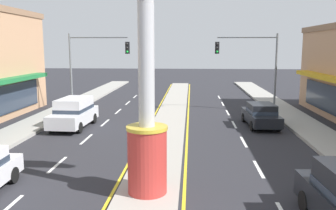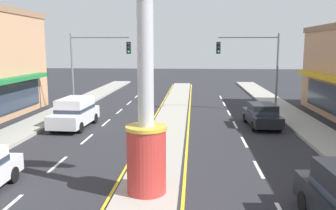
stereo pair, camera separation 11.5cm
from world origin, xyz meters
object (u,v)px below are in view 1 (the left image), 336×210
object	(u,v)px
district_sign	(146,83)
traffic_light_left_side	(92,59)
traffic_light_right_side	(254,59)
sedan_far_right_lane	(261,115)
suv_mid_left_lane	(74,112)

from	to	relation	value
district_sign	traffic_light_left_side	distance (m)	17.23
traffic_light_left_side	traffic_light_right_side	bearing A→B (deg)	2.60
traffic_light_right_side	sedan_far_right_lane	bearing A→B (deg)	-93.11
district_sign	sedan_far_right_lane	world-z (taller)	district_sign
sedan_far_right_lane	suv_mid_left_lane	distance (m)	12.15
traffic_light_right_side	suv_mid_left_lane	xyz separation A→B (m)	(-12.38, -6.26, -3.26)
traffic_light_left_side	traffic_light_right_side	xyz separation A→B (m)	(12.67, 0.58, 0.00)
district_sign	traffic_light_right_side	distance (m)	17.77
suv_mid_left_lane	district_sign	bearing A→B (deg)	-59.67
district_sign	traffic_light_left_side	world-z (taller)	district_sign
suv_mid_left_lane	traffic_light_right_side	bearing A→B (deg)	26.83
traffic_light_left_side	suv_mid_left_lane	xyz separation A→B (m)	(0.29, -5.69, -3.26)
sedan_far_right_lane	traffic_light_left_side	bearing A→B (deg)	159.59
traffic_light_right_side	suv_mid_left_lane	world-z (taller)	traffic_light_right_side
sedan_far_right_lane	suv_mid_left_lane	xyz separation A→B (m)	(-12.10, -1.08, 0.20)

